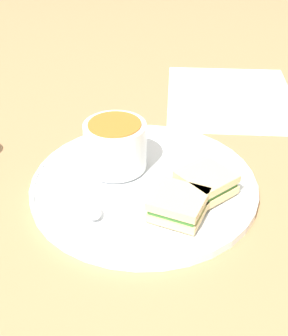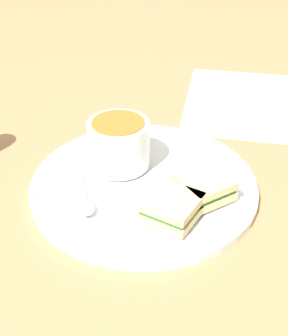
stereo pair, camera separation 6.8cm
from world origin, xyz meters
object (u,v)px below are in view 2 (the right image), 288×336
at_px(soup_bowl, 119,143).
at_px(spoon, 85,204).
at_px(sandwich_half_near, 171,207).
at_px(sandwich_half_far, 204,187).

height_order(soup_bowl, spoon, soup_bowl).
relative_size(sandwich_half_near, sandwich_half_far, 0.91).
xyz_separation_m(soup_bowl, sandwich_half_near, (-0.10, 0.11, -0.02)).
relative_size(spoon, sandwich_half_far, 1.17).
distance_m(spoon, sandwich_half_far, 0.17).
relative_size(soup_bowl, spoon, 0.84).
bearing_deg(sandwich_half_far, sandwich_half_near, 53.81).
xyz_separation_m(soup_bowl, sandwich_half_far, (-0.13, 0.06, -0.02)).
bearing_deg(soup_bowl, spoon, 78.33).
distance_m(sandwich_half_near, sandwich_half_far, 0.07).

